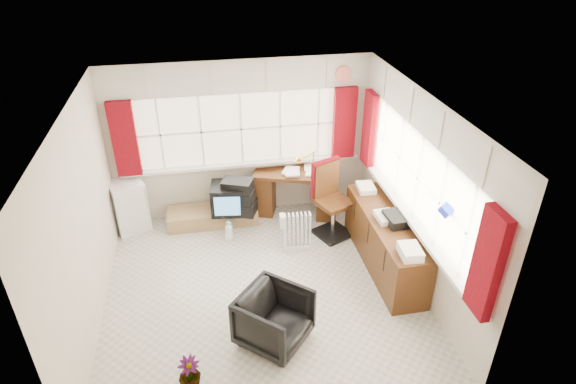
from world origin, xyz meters
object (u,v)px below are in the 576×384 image
at_px(task_chair, 329,196).
at_px(office_chair, 274,319).
at_px(tv_bench, 213,215).
at_px(radiator, 297,235).
at_px(credenza, 385,241).
at_px(desk, 296,189).
at_px(crt_tv, 228,198).
at_px(mini_fridge, 129,205).
at_px(desk_lamp, 313,157).

relative_size(task_chair, office_chair, 1.62).
bearing_deg(task_chair, tv_bench, 161.75).
distance_m(task_chair, radiator, 0.77).
bearing_deg(tv_bench, credenza, -33.70).
xyz_separation_m(desk, crt_tv, (-1.12, -0.20, 0.06)).
bearing_deg(mini_fridge, task_chair, -12.32).
xyz_separation_m(office_chair, crt_tv, (-0.30, 2.49, 0.15)).
relative_size(task_chair, tv_bench, 0.84).
relative_size(desk, radiator, 2.42).
distance_m(desk, task_chair, 0.77).
distance_m(radiator, tv_bench, 1.51).
distance_m(desk, mini_fridge, 2.63).
distance_m(office_chair, mini_fridge, 3.25).
xyz_separation_m(tv_bench, mini_fridge, (-1.25, 0.08, 0.28)).
relative_size(task_chair, mini_fridge, 1.45).
distance_m(desk_lamp, crt_tv, 1.46).
distance_m(desk, crt_tv, 1.14).
height_order(credenza, crt_tv, credenza).
bearing_deg(credenza, mini_fridge, 155.61).
height_order(task_chair, crt_tv, task_chair).
bearing_deg(office_chair, tv_bench, 53.92).
xyz_separation_m(office_chair, mini_fridge, (-1.81, 2.69, 0.08)).
distance_m(desk_lamp, office_chair, 2.84).
bearing_deg(radiator, tv_bench, 141.19).
bearing_deg(desk_lamp, mini_fridge, 177.03).
relative_size(task_chair, crt_tv, 2.09).
xyz_separation_m(task_chair, office_chair, (-1.17, -2.04, -0.29)).
distance_m(task_chair, crt_tv, 1.55).
bearing_deg(task_chair, crt_tv, 162.99).
height_order(desk_lamp, crt_tv, desk_lamp).
bearing_deg(crt_tv, radiator, -41.97).
xyz_separation_m(task_chair, crt_tv, (-1.48, 0.45, -0.14)).
distance_m(radiator, credenza, 1.25).
height_order(office_chair, mini_fridge, mini_fridge).
relative_size(office_chair, credenza, 0.36).
bearing_deg(crt_tv, desk_lamp, 2.20).
bearing_deg(task_chair, desk, 118.90).
xyz_separation_m(credenza, crt_tv, (-2.02, 1.40, 0.09)).
xyz_separation_m(radiator, mini_fridge, (-2.42, 1.02, 0.16)).
bearing_deg(radiator, crt_tv, 138.03).
relative_size(desk_lamp, task_chair, 0.34).
relative_size(office_chair, mini_fridge, 0.89).
bearing_deg(crt_tv, desk, 10.15).
bearing_deg(mini_fridge, radiator, -22.91).
height_order(desk, desk_lamp, desk_lamp).
height_order(radiator, crt_tv, crt_tv).
height_order(task_chair, radiator, task_chair).
bearing_deg(radiator, office_chair, -110.20).
xyz_separation_m(desk_lamp, crt_tv, (-1.35, -0.05, -0.55)).
distance_m(credenza, mini_fridge, 3.87).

